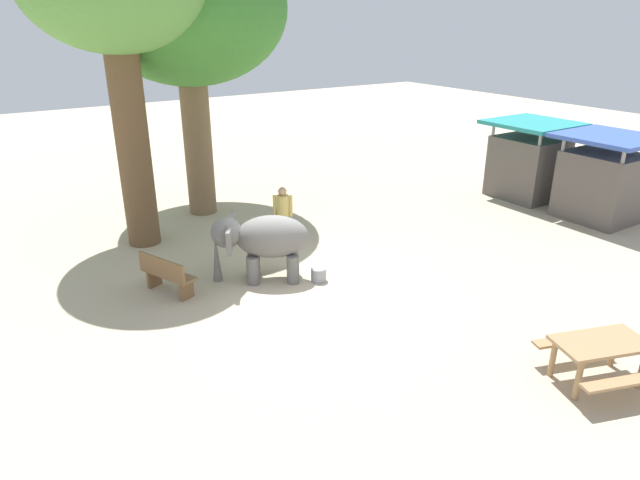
# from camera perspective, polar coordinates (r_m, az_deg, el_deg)

# --- Properties ---
(ground_plane) EXTENTS (60.00, 60.00, 0.00)m
(ground_plane) POSITION_cam_1_polar(r_m,az_deg,el_deg) (12.75, -2.67, -4.47)
(ground_plane) COLOR #BAA88C
(elephant) EXTENTS (1.90, 2.16, 1.55)m
(elephant) POSITION_cam_1_polar(r_m,az_deg,el_deg) (12.61, -5.97, 0.05)
(elephant) COLOR slate
(elephant) RESTS_ON ground_plane
(person_handler) EXTENTS (0.34, 0.43, 1.62)m
(person_handler) POSITION_cam_1_polar(r_m,az_deg,el_deg) (14.46, -3.82, 2.86)
(person_handler) COLOR #3F3833
(person_handler) RESTS_ON ground_plane
(shade_tree_secondary) EXTENTS (5.88, 5.39, 7.97)m
(shade_tree_secondary) POSITION_cam_1_polar(r_m,az_deg,el_deg) (16.81, -13.49, 21.89)
(shade_tree_secondary) COLOR brown
(shade_tree_secondary) RESTS_ON ground_plane
(wooden_bench) EXTENTS (1.45, 0.89, 0.88)m
(wooden_bench) POSITION_cam_1_polar(r_m,az_deg,el_deg) (12.55, -15.47, -3.37)
(wooden_bench) COLOR brown
(wooden_bench) RESTS_ON ground_plane
(picnic_table_near) EXTENTS (1.89, 1.90, 0.78)m
(picnic_table_near) POSITION_cam_1_polar(r_m,az_deg,el_deg) (10.34, 26.72, -10.17)
(picnic_table_near) COLOR #9E7A51
(picnic_table_near) RESTS_ON ground_plane
(market_stall_teal) EXTENTS (2.50, 2.50, 2.52)m
(market_stall_teal) POSITION_cam_1_polar(r_m,az_deg,el_deg) (19.75, 20.52, 7.33)
(market_stall_teal) COLOR #59514C
(market_stall_teal) RESTS_ON ground_plane
(market_stall_blue) EXTENTS (2.50, 2.50, 2.52)m
(market_stall_blue) POSITION_cam_1_polar(r_m,az_deg,el_deg) (18.39, 26.92, 5.32)
(market_stall_blue) COLOR #59514C
(market_stall_blue) RESTS_ON ground_plane
(feed_bucket) EXTENTS (0.36, 0.36, 0.32)m
(feed_bucket) POSITION_cam_1_polar(r_m,az_deg,el_deg) (12.80, -0.15, -3.54)
(feed_bucket) COLOR gray
(feed_bucket) RESTS_ON ground_plane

